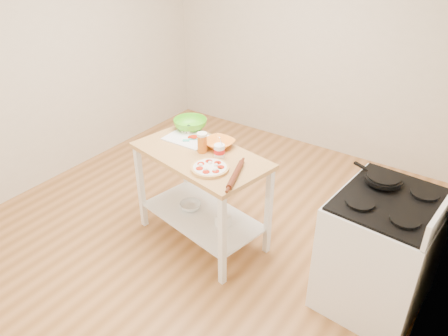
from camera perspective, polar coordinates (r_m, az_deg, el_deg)
room_shell at (r=3.63m, az=-3.35°, el=9.21°), size 4.04×4.54×2.74m
prep_island at (r=3.82m, az=-2.99°, el=-1.40°), size 1.28×0.86×0.90m
gas_stove at (r=3.52m, az=19.81°, el=-10.16°), size 0.77×0.88×1.11m
skillet at (r=3.40m, az=20.03°, el=-1.33°), size 0.40×0.27×0.03m
pizza at (r=3.45m, az=-1.85°, el=0.01°), size 0.30×0.30×0.05m
cutting_board at (r=3.95m, az=-4.64°, el=3.94°), size 0.41×0.31×0.04m
spatula at (r=3.89m, az=-4.40°, el=3.70°), size 0.13×0.12×0.01m
knife at (r=4.09m, az=-3.86°, el=5.11°), size 0.27×0.07×0.01m
orange_bowl at (r=3.78m, az=-0.71°, el=3.21°), size 0.28×0.28×0.06m
green_bowl at (r=4.12m, az=-4.42°, el=5.74°), size 0.42×0.42×0.10m
beer_pint at (r=3.68m, az=-2.87°, el=3.35°), size 0.09×0.09×0.18m
yogurt_tub at (r=3.61m, az=-0.61°, el=2.26°), size 0.09×0.09×0.20m
rolling_pin at (r=3.35m, az=1.50°, el=-0.86°), size 0.17×0.38×0.05m
shelf_glass_bowl at (r=4.10m, az=-4.41°, el=-4.98°), size 0.24×0.24×0.06m
shelf_bin at (r=3.87m, az=-0.11°, el=-6.93°), size 0.12×0.12×0.11m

